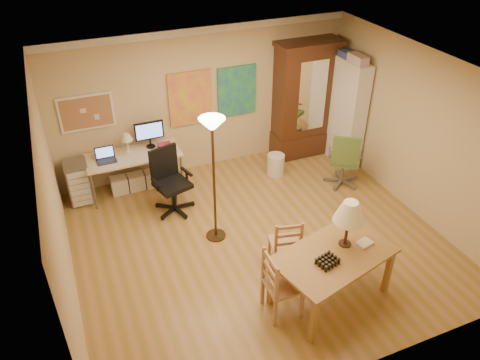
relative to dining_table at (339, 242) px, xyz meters
name	(u,v)px	position (x,y,z in m)	size (l,w,h in m)	color
floor	(258,240)	(-0.48, 1.38, -0.91)	(5.50, 5.50, 0.00)	olive
crown_molding	(201,30)	(-0.48, 3.84, 1.73)	(5.50, 0.08, 0.12)	white
corkboard	(87,112)	(-2.53, 3.85, 0.59)	(0.90, 0.04, 0.62)	#9A6B48
art_panel_left	(190,99)	(-0.73, 3.85, 0.54)	(0.80, 0.04, 1.00)	yellow
art_panel_right	(237,91)	(0.17, 3.85, 0.54)	(0.75, 0.04, 0.95)	teal
dining_table	(339,242)	(0.00, 0.00, 0.00)	(1.72, 1.27, 1.44)	brown
ladder_chair_back	(285,245)	(-0.37, 0.71, -0.50)	(0.49, 0.47, 0.89)	tan
ladder_chair_left	(280,285)	(-0.81, 0.00, -0.45)	(0.45, 0.47, 0.99)	tan
torchiere_lamp	(213,145)	(-1.06, 1.73, 0.74)	(0.37, 0.37, 2.06)	#3C2C18
computer_desk	(136,168)	(-1.90, 3.54, -0.46)	(1.63, 0.71, 1.23)	beige
office_chair_black	(172,195)	(-1.48, 2.69, -0.61)	(0.69, 0.69, 1.13)	black
office_chair_green	(343,171)	(1.60, 2.25, -0.63)	(0.68, 0.68, 1.07)	slate
drawer_cart	(79,182)	(-2.90, 3.55, -0.53)	(0.38, 0.45, 0.76)	slate
armoire	(304,107)	(1.50, 3.62, 0.09)	(1.25, 0.59, 2.29)	#3B2610
bookshelf	(347,114)	(2.07, 2.99, 0.11)	(0.31, 0.82, 2.05)	white
wastebin	(276,165)	(0.63, 3.03, -0.71)	(0.33, 0.33, 0.41)	silver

